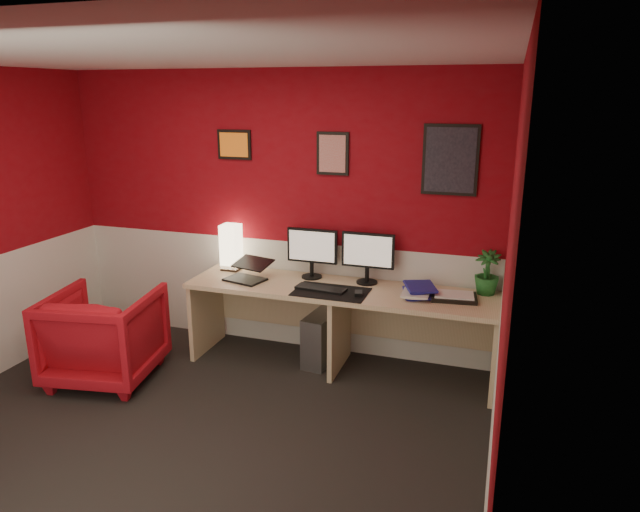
{
  "coord_description": "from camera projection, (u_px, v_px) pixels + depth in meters",
  "views": [
    {
      "loc": [
        1.97,
        -2.97,
        2.29
      ],
      "look_at": [
        0.6,
        1.21,
        1.05
      ],
      "focal_mm": 32.41,
      "sensor_mm": 36.0,
      "label": 1
    }
  ],
  "objects": [
    {
      "name": "wall_right",
      "position": [
        504.0,
        302.0,
        2.99
      ],
      "size": [
        0.01,
        3.5,
        2.5
      ],
      "primitive_type": "cube",
      "color": "maroon",
      "rests_on": "ground"
    },
    {
      "name": "monitor_right",
      "position": [
        368.0,
        250.0,
        4.85
      ],
      "size": [
        0.45,
        0.06,
        0.58
      ],
      "primitive_type": "cube",
      "color": "black",
      "rests_on": "desk"
    },
    {
      "name": "mouse",
      "position": [
        359.0,
        293.0,
        4.61
      ],
      "size": [
        0.08,
        0.11,
        0.03
      ],
      "primitive_type": "cube",
      "rotation": [
        0.0,
        0.0,
        0.25
      ],
      "color": "black",
      "rests_on": "desk_mat"
    },
    {
      "name": "book_middle",
      "position": [
        403.0,
        291.0,
        4.6
      ],
      "size": [
        0.22,
        0.29,
        0.02
      ],
      "primitive_type": "imported",
      "rotation": [
        0.0,
        0.0,
        0.02
      ],
      "color": "silver",
      "rests_on": "book_bottom"
    },
    {
      "name": "book_bottom",
      "position": [
        404.0,
        293.0,
        4.63
      ],
      "size": [
        0.3,
        0.35,
        0.03
      ],
      "primitive_type": "imported",
      "rotation": [
        0.0,
        0.0,
        0.26
      ],
      "color": "navy",
      "rests_on": "desk"
    },
    {
      "name": "wall_back",
      "position": [
        276.0,
        213.0,
        5.19
      ],
      "size": [
        4.0,
        0.01,
        2.5
      ],
      "primitive_type": "cube",
      "color": "maroon",
      "rests_on": "ground"
    },
    {
      "name": "keyboard",
      "position": [
        321.0,
        288.0,
        4.74
      ],
      "size": [
        0.43,
        0.18,
        0.02
      ],
      "primitive_type": "cube",
      "rotation": [
        0.0,
        0.0,
        -0.1
      ],
      "color": "black",
      "rests_on": "desk_mat"
    },
    {
      "name": "monitor_left",
      "position": [
        312.0,
        246.0,
        4.99
      ],
      "size": [
        0.45,
        0.06,
        0.58
      ],
      "primitive_type": "cube",
      "color": "black",
      "rests_on": "desk"
    },
    {
      "name": "pc_tower",
      "position": [
        322.0,
        338.0,
        5.05
      ],
      "size": [
        0.25,
        0.47,
        0.45
      ],
      "primitive_type": "cube",
      "rotation": [
        0.0,
        0.0,
        -0.12
      ],
      "color": "#99999E",
      "rests_on": "ground"
    },
    {
      "name": "desk_mat",
      "position": [
        331.0,
        292.0,
        4.7
      ],
      "size": [
        0.6,
        0.38,
        0.01
      ],
      "primitive_type": "cube",
      "color": "black",
      "rests_on": "desk"
    },
    {
      "name": "desk",
      "position": [
        340.0,
        329.0,
        4.9
      ],
      "size": [
        2.6,
        0.65,
        0.73
      ],
      "primitive_type": "cube",
      "color": "tan",
      "rests_on": "ground"
    },
    {
      "name": "art_right",
      "position": [
        450.0,
        160.0,
        4.57
      ],
      "size": [
        0.44,
        0.02,
        0.56
      ],
      "primitive_type": "cube",
      "color": "black",
      "rests_on": "wall_back"
    },
    {
      "name": "shoji_lamp",
      "position": [
        231.0,
        248.0,
        5.25
      ],
      "size": [
        0.16,
        0.16,
        0.4
      ],
      "primitive_type": "cube",
      "color": "#FFE5B2",
      "rests_on": "desk"
    },
    {
      "name": "book_top",
      "position": [
        406.0,
        287.0,
        4.61
      ],
      "size": [
        0.32,
        0.37,
        0.03
      ],
      "primitive_type": "imported",
      "rotation": [
        0.0,
        0.0,
        0.36
      ],
      "color": "navy",
      "rests_on": "book_middle"
    },
    {
      "name": "wainscot_right",
      "position": [
        491.0,
        429.0,
        3.19
      ],
      "size": [
        0.01,
        3.5,
        1.0
      ],
      "primitive_type": "cube",
      "color": "silver",
      "rests_on": "ground"
    },
    {
      "name": "armchair",
      "position": [
        104.0,
        335.0,
        4.73
      ],
      "size": [
        0.93,
        0.95,
        0.75
      ],
      "primitive_type": "imported",
      "rotation": [
        0.0,
        0.0,
        3.31
      ],
      "color": "#A50A14",
      "rests_on": "ground"
    },
    {
      "name": "laptop",
      "position": [
        245.0,
        268.0,
        4.96
      ],
      "size": [
        0.38,
        0.3,
        0.22
      ],
      "primitive_type": "cube",
      "rotation": [
        0.0,
        0.0,
        -0.25
      ],
      "color": "black",
      "rests_on": "desk"
    },
    {
      "name": "ceiling",
      "position": [
        152.0,
        55.0,
        3.25
      ],
      "size": [
        4.0,
        3.5,
        0.01
      ],
      "primitive_type": "cube",
      "color": "white",
      "rests_on": "ground"
    },
    {
      "name": "art_left",
      "position": [
        234.0,
        145.0,
        5.12
      ],
      "size": [
        0.32,
        0.02,
        0.26
      ],
      "primitive_type": "cube",
      "color": "orange",
      "rests_on": "wall_back"
    },
    {
      "name": "zen_tray",
      "position": [
        454.0,
        297.0,
        4.54
      ],
      "size": [
        0.38,
        0.29,
        0.03
      ],
      "primitive_type": "cube",
      "rotation": [
        0.0,
        0.0,
        0.12
      ],
      "color": "black",
      "rests_on": "desk"
    },
    {
      "name": "wainscot_back",
      "position": [
        277.0,
        292.0,
        5.39
      ],
      "size": [
        4.0,
        0.01,
        1.0
      ],
      "primitive_type": "cube",
      "color": "silver",
      "rests_on": "ground"
    },
    {
      "name": "art_center",
      "position": [
        333.0,
        154.0,
        4.86
      ],
      "size": [
        0.28,
        0.02,
        0.36
      ],
      "primitive_type": "cube",
      "color": "red",
      "rests_on": "wall_back"
    },
    {
      "name": "potted_plant",
      "position": [
        487.0,
        273.0,
        4.61
      ],
      "size": [
        0.24,
        0.24,
        0.36
      ],
      "primitive_type": "imported",
      "rotation": [
        0.0,
        0.0,
        -0.21
      ],
      "color": "#19591E",
      "rests_on": "desk"
    },
    {
      "name": "ground",
      "position": [
        181.0,
        442.0,
        3.93
      ],
      "size": [
        4.0,
        3.5,
        0.01
      ],
      "primitive_type": "cube",
      "color": "black",
      "rests_on": "ground"
    }
  ]
}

